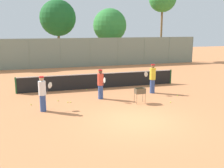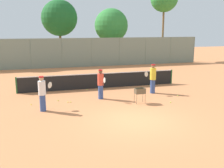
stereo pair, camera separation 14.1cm
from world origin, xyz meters
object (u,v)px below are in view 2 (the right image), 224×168
tennis_net (100,80)px  ball_cart (140,92)px  player_white_outfit (42,93)px  player_red_cap (153,78)px  parked_car (65,56)px  player_yellow_shirt (101,84)px

tennis_net → ball_cart: (1.25, -4.24, 0.08)m
tennis_net → player_white_outfit: (-4.01, -4.19, 0.38)m
ball_cart → tennis_net: bearing=106.4°
tennis_net → player_red_cap: 3.74m
player_white_outfit → tennis_net: bearing=4.9°
parked_car → player_yellow_shirt: bearing=-89.3°
tennis_net → player_white_outfit: 5.81m
ball_cart → parked_car: (-2.09, 19.57, 0.02)m
player_red_cap → ball_cart: size_ratio=2.18×
player_red_cap → player_yellow_shirt: 3.58m
player_yellow_shirt → parked_car: (-0.21, 18.07, -0.25)m
player_yellow_shirt → player_red_cap: bearing=87.0°
tennis_net → player_white_outfit: bearing=-133.7°
player_yellow_shirt → tennis_net: bearing=156.9°
ball_cart → player_red_cap: bearing=49.3°
parked_car → player_white_outfit: bearing=-99.2°
player_white_outfit → ball_cart: player_white_outfit is taller
ball_cart → parked_car: 19.68m
ball_cart → player_yellow_shirt: bearing=141.4°
player_white_outfit → parked_car: bearing=39.4°
player_yellow_shirt → player_white_outfit: bearing=-76.8°
tennis_net → ball_cart: tennis_net is taller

